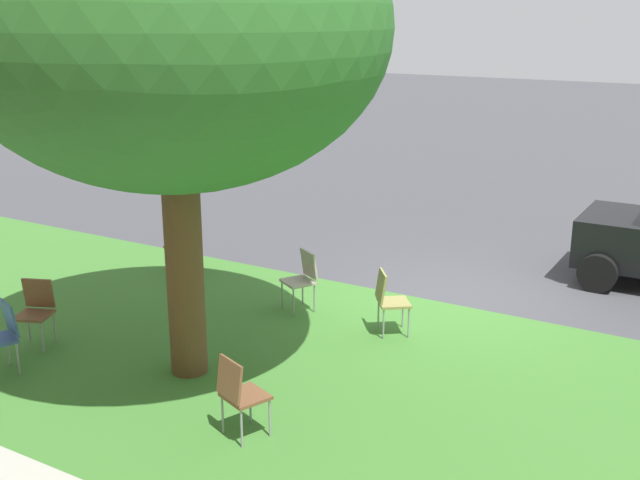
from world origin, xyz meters
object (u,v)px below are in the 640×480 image
chair_4 (302,276)px  chair_5 (2,333)px  chair_2 (36,308)px  chair_3 (389,297)px  chair_0 (184,241)px  street_tree (172,29)px  chair_1 (239,391)px

chair_4 → chair_5: bearing=60.7°
chair_2 → chair_3: same height
chair_5 → chair_2: bearing=-67.9°
chair_5 → chair_0: bearing=-81.0°
chair_0 → chair_3: (-4.10, 0.69, 0.00)m
chair_2 → chair_5: bearing=112.1°
chair_0 → chair_2: 3.35m
chair_2 → chair_3: 4.59m
chair_2 → chair_5: size_ratio=1.00×
chair_2 → chair_3: (-3.76, -2.64, 0.00)m
street_tree → chair_1: size_ratio=6.55×
street_tree → chair_2: 4.13m
street_tree → chair_2: street_tree is taller
chair_0 → chair_4: (-2.65, 0.53, 0.00)m
chair_0 → chair_5: same height
street_tree → chair_3: size_ratio=6.55×
chair_3 → chair_5: (3.45, 3.40, 0.00)m
street_tree → chair_4: size_ratio=6.55×
chair_0 → chair_1: (-3.96, 3.86, 0.00)m
chair_5 → street_tree: bearing=-148.5°
chair_4 → chair_5: same height
chair_2 → chair_5: (-0.31, 0.76, 0.00)m
chair_4 → chair_5: (2.00, 3.56, 0.00)m
chair_4 → street_tree: bearing=87.2°
chair_1 → chair_4: 3.58m
chair_1 → chair_2: same height
street_tree → chair_2: (2.19, 0.39, -3.48)m
chair_1 → chair_5: bearing=3.9°
chair_0 → chair_3: 4.16m
chair_2 → chair_4: same height
chair_3 → chair_4: 1.46m
street_tree → chair_3: street_tree is taller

